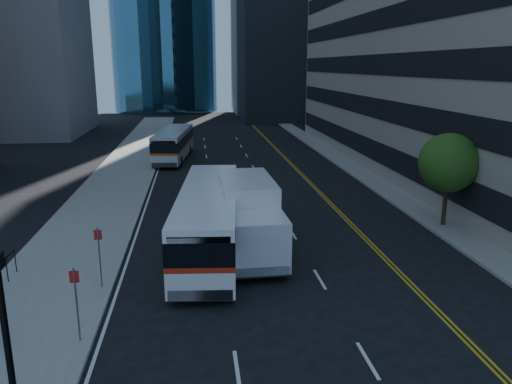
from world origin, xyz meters
The scene contains 8 objects.
ground centered at (0.00, 0.00, 0.00)m, with size 160.00×160.00×0.00m, color black.
sidewalk_west centered at (-10.50, 25.00, 0.07)m, with size 5.00×90.00×0.15m, color gray.
sidewalk_east centered at (9.00, 25.00, 0.07)m, with size 2.00×90.00×0.15m, color gray.
street_tree centered at (9.00, 8.00, 3.64)m, with size 3.20×3.20×5.10m.
lamp_post centered at (-9.00, -6.00, 2.72)m, with size 0.28×0.28×4.56m.
bus_front centered at (-4.00, 5.84, 1.68)m, with size 3.62×12.13×3.08m.
bus_rear centered at (-6.60, 30.75, 1.53)m, with size 3.63×11.06×2.80m.
box_truck centered at (-2.10, 5.41, 1.82)m, with size 2.68×7.27×3.45m.
Camera 1 is at (-4.51, -16.96, 8.73)m, focal length 35.00 mm.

